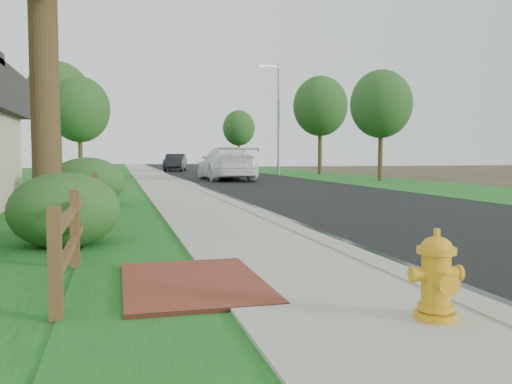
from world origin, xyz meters
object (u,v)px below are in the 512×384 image
object	(u,v)px
fire_hydrant	(436,278)
white_suv	(226,164)
dark_car_mid	(229,164)
ranch_fence	(93,194)
streetlight	(277,113)

from	to	relation	value
fire_hydrant	white_suv	distance (m)	28.25
dark_car_mid	fire_hydrant	bearing A→B (deg)	101.57
fire_hydrant	dark_car_mid	bearing A→B (deg)	81.25
ranch_fence	streetlight	world-z (taller)	streetlight
ranch_fence	white_suv	xyz separation A→B (m)	(6.98, 18.61, 0.39)
fire_hydrant	white_suv	world-z (taller)	white_suv
fire_hydrant	white_suv	bearing A→B (deg)	82.54
white_suv	streetlight	world-z (taller)	streetlight
white_suv	streetlight	bearing A→B (deg)	-127.74
white_suv	streetlight	distance (m)	9.24
streetlight	fire_hydrant	bearing A→B (deg)	-104.28
dark_car_mid	streetlight	distance (m)	5.50
fire_hydrant	streetlight	world-z (taller)	streetlight
fire_hydrant	white_suv	xyz separation A→B (m)	(3.67, 28.01, 0.54)
fire_hydrant	white_suv	size ratio (longest dim) A/B	0.12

